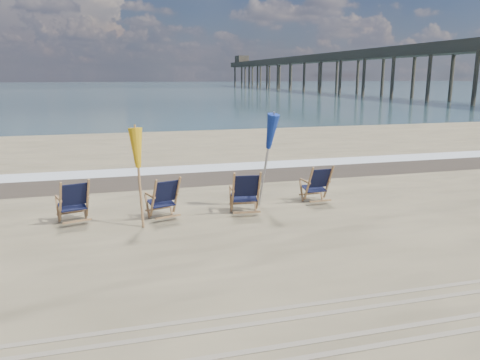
{
  "coord_description": "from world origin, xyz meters",
  "views": [
    {
      "loc": [
        -2.79,
        -7.93,
        3.25
      ],
      "look_at": [
        0.0,
        2.2,
        0.9
      ],
      "focal_mm": 35.0,
      "sensor_mm": 36.0,
      "label": 1
    }
  ],
  "objects_px": {
    "beach_chair_2": "(259,193)",
    "umbrella_blue": "(266,134)",
    "beach_chair_0": "(88,200)",
    "beach_chair_3": "(329,184)",
    "fishing_pier": "(334,68)",
    "beach_chair_1": "(177,197)",
    "umbrella_yellow": "(138,154)"
  },
  "relations": [
    {
      "from": "beach_chair_0",
      "to": "fishing_pier",
      "type": "distance_m",
      "value": 82.5
    },
    {
      "from": "beach_chair_0",
      "to": "beach_chair_3",
      "type": "distance_m",
      "value": 5.96
    },
    {
      "from": "beach_chair_2",
      "to": "beach_chair_3",
      "type": "bearing_deg",
      "value": -158.87
    },
    {
      "from": "beach_chair_0",
      "to": "beach_chair_2",
      "type": "height_order",
      "value": "beach_chair_2"
    },
    {
      "from": "beach_chair_3",
      "to": "umbrella_yellow",
      "type": "distance_m",
      "value": 5.01
    },
    {
      "from": "beach_chair_2",
      "to": "umbrella_blue",
      "type": "xyz_separation_m",
      "value": [
        0.33,
        0.51,
        1.32
      ]
    },
    {
      "from": "beach_chair_0",
      "to": "umbrella_yellow",
      "type": "distance_m",
      "value": 1.69
    },
    {
      "from": "umbrella_blue",
      "to": "fishing_pier",
      "type": "relative_size",
      "value": 0.02
    },
    {
      "from": "beach_chair_3",
      "to": "beach_chair_1",
      "type": "bearing_deg",
      "value": 0.83
    },
    {
      "from": "beach_chair_2",
      "to": "umbrella_blue",
      "type": "height_order",
      "value": "umbrella_blue"
    },
    {
      "from": "beach_chair_2",
      "to": "umbrella_blue",
      "type": "bearing_deg",
      "value": -116.95
    },
    {
      "from": "beach_chair_1",
      "to": "umbrella_yellow",
      "type": "xyz_separation_m",
      "value": [
        -0.85,
        -0.43,
        1.12
      ]
    },
    {
      "from": "beach_chair_1",
      "to": "beach_chair_2",
      "type": "relative_size",
      "value": 0.94
    },
    {
      "from": "beach_chair_3",
      "to": "fishing_pier",
      "type": "height_order",
      "value": "fishing_pier"
    },
    {
      "from": "umbrella_blue",
      "to": "fishing_pier",
      "type": "distance_m",
      "value": 80.37
    },
    {
      "from": "beach_chair_0",
      "to": "beach_chair_3",
      "type": "bearing_deg",
      "value": 164.49
    },
    {
      "from": "beach_chair_1",
      "to": "umbrella_blue",
      "type": "xyz_separation_m",
      "value": [
        2.24,
        0.25,
        1.35
      ]
    },
    {
      "from": "beach_chair_2",
      "to": "umbrella_blue",
      "type": "distance_m",
      "value": 1.45
    },
    {
      "from": "beach_chair_1",
      "to": "umbrella_blue",
      "type": "relative_size",
      "value": 0.43
    },
    {
      "from": "beach_chair_2",
      "to": "umbrella_yellow",
      "type": "height_order",
      "value": "umbrella_yellow"
    },
    {
      "from": "umbrella_blue",
      "to": "beach_chair_0",
      "type": "bearing_deg",
      "value": -179.32
    },
    {
      "from": "umbrella_blue",
      "to": "umbrella_yellow",
      "type": "bearing_deg",
      "value": -167.73
    },
    {
      "from": "beach_chair_3",
      "to": "umbrella_yellow",
      "type": "relative_size",
      "value": 0.47
    },
    {
      "from": "beach_chair_2",
      "to": "fishing_pier",
      "type": "bearing_deg",
      "value": -111.22
    },
    {
      "from": "beach_chair_1",
      "to": "fishing_pier",
      "type": "relative_size",
      "value": 0.01
    },
    {
      "from": "beach_chair_0",
      "to": "fishing_pier",
      "type": "xyz_separation_m",
      "value": [
        41.39,
        71.24,
        4.13
      ]
    },
    {
      "from": "beach_chair_1",
      "to": "umbrella_yellow",
      "type": "relative_size",
      "value": 0.48
    },
    {
      "from": "beach_chair_3",
      "to": "umbrella_blue",
      "type": "bearing_deg",
      "value": -1.98
    },
    {
      "from": "beach_chair_1",
      "to": "beach_chair_3",
      "type": "distance_m",
      "value": 3.99
    },
    {
      "from": "umbrella_yellow",
      "to": "beach_chair_1",
      "type": "bearing_deg",
      "value": 26.57
    },
    {
      "from": "beach_chair_3",
      "to": "fishing_pier",
      "type": "relative_size",
      "value": 0.01
    },
    {
      "from": "beach_chair_3",
      "to": "fishing_pier",
      "type": "xyz_separation_m",
      "value": [
        35.43,
        71.16,
        4.14
      ]
    }
  ]
}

